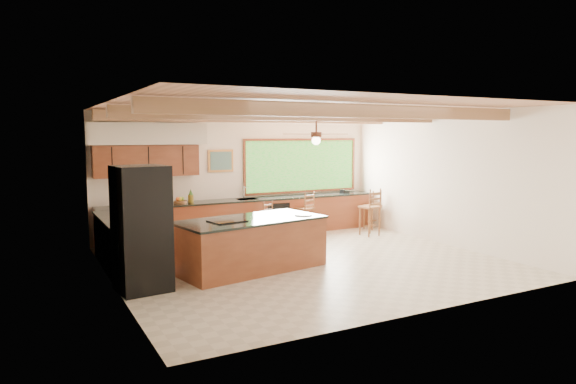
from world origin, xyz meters
TOP-DOWN VIEW (x-y plane):
  - ground at (0.00, 0.00)m, footprint 7.20×7.20m
  - room_shell at (-0.17, 0.65)m, footprint 7.27×6.54m
  - counter_run at (-0.82, 2.52)m, footprint 7.12×3.10m
  - island at (-1.19, 0.04)m, footprint 2.89×1.73m
  - refrigerator at (-3.22, -0.35)m, footprint 0.85×0.83m
  - bar_stool_a at (0.10, 2.13)m, footprint 0.43×0.43m
  - bar_stool_b at (1.35, 2.39)m, footprint 0.48×0.48m
  - bar_stool_c at (2.71, 1.54)m, footprint 0.45×0.45m
  - bar_stool_d at (3.30, 2.22)m, footprint 0.43×0.43m

SIDE VIEW (x-z plane):
  - ground at x=0.00m, z-range 0.00..0.00m
  - counter_run at x=-0.82m, z-range -0.15..1.08m
  - island at x=-1.19m, z-range -0.01..0.96m
  - bar_stool_a at x=0.10m, z-range 0.09..1.04m
  - bar_stool_d at x=3.30m, z-range 0.10..1.13m
  - bar_stool_b at x=1.35m, z-range 0.10..1.19m
  - bar_stool_c at x=2.71m, z-range 0.11..1.28m
  - refrigerator at x=-3.22m, z-range 0.00..2.00m
  - room_shell at x=-0.17m, z-range 0.70..3.72m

